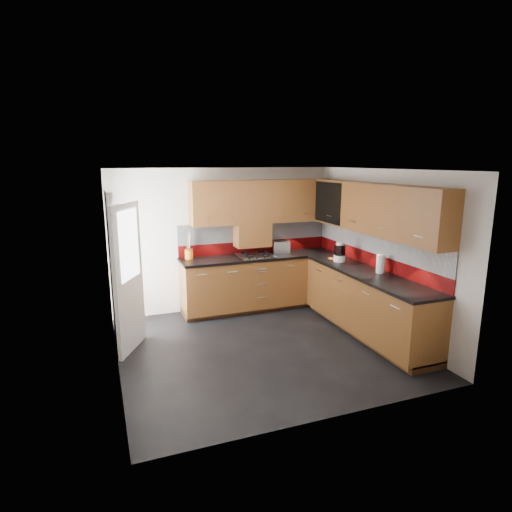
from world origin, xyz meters
name	(u,v)px	position (x,y,z in m)	size (l,w,h in m)	color
room	(263,240)	(0.00, 0.00, 1.50)	(4.00, 3.80, 2.64)	black
base_cabinets	(308,293)	(1.07, 0.72, 0.44)	(2.70, 3.20, 0.95)	brown
countertop	(309,264)	(1.05, 0.70, 0.92)	(2.72, 3.22, 0.04)	black
backsplash	(315,243)	(1.28, 0.93, 1.21)	(2.70, 3.20, 0.54)	maroon
upper_cabinets	(318,205)	(1.23, 0.78, 1.84)	(2.50, 3.20, 0.72)	brown
extractor_hood	(252,235)	(0.45, 1.64, 1.28)	(0.60, 0.33, 0.40)	brown
glass_cabinet	(336,201)	(1.71, 1.07, 1.87)	(0.32, 0.80, 0.66)	black
back_door	(120,273)	(-1.78, 0.75, 1.03)	(0.42, 1.19, 2.04)	white
gas_hob	(256,255)	(0.45, 1.47, 0.95)	(0.58, 0.51, 0.04)	silver
utensil_pot	(189,253)	(-0.65, 1.65, 1.04)	(0.13, 0.13, 0.46)	orange
toaster	(281,247)	(0.97, 1.58, 1.04)	(0.33, 0.25, 0.21)	silver
food_processor	(340,253)	(1.57, 0.64, 1.08)	(0.19, 0.19, 0.31)	white
paper_towel	(381,264)	(1.74, -0.18, 1.07)	(0.13, 0.13, 0.26)	white
orange_cloth	(333,259)	(1.56, 0.81, 0.95)	(0.14, 0.12, 0.02)	#F14C1A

